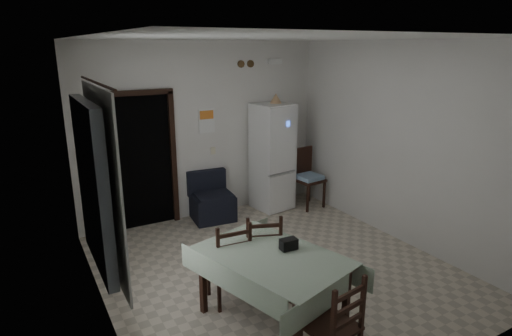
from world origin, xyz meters
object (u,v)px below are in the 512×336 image
object	(u,v)px
fridge	(272,157)
dining_chair_far_right	(262,251)
navy_seat	(212,197)
dining_table	(272,289)
corner_chair	(309,178)
dining_chair_near_head	(330,325)
dining_chair_far_left	(228,260)

from	to	relation	value
fridge	dining_chair_far_right	size ratio (longest dim) A/B	1.86
navy_seat	dining_table	bearing A→B (deg)	-95.91
corner_chair	dining_table	distance (m)	3.47
corner_chair	dining_chair_near_head	xyz separation A→B (m)	(-2.29, -3.42, -0.04)
corner_chair	dining_chair_near_head	size ratio (longest dim) A/B	1.07
dining_table	corner_chair	bearing A→B (deg)	31.50
dining_chair_far_left	dining_chair_far_right	bearing A→B (deg)	-175.46
navy_seat	dining_table	size ratio (longest dim) A/B	0.53
navy_seat	corner_chair	bearing A→B (deg)	-4.13
fridge	navy_seat	world-z (taller)	fridge
navy_seat	dining_chair_near_head	distance (m)	3.77
fridge	corner_chair	world-z (taller)	fridge
fridge	dining_chair_near_head	world-z (taller)	fridge
corner_chair	dining_chair_near_head	distance (m)	4.12
fridge	dining_chair_far_left	size ratio (longest dim) A/B	1.88
navy_seat	dining_table	distance (m)	2.92
fridge	dining_table	xyz separation A→B (m)	(-1.77, -2.86, -0.54)
dining_chair_far_left	dining_chair_near_head	xyz separation A→B (m)	(0.26, -1.47, -0.00)
fridge	dining_chair_far_left	xyz separation A→B (m)	(-1.97, -2.26, -0.44)
corner_chair	dining_chair_far_left	xyz separation A→B (m)	(-2.55, -1.95, -0.03)
dining_chair_far_left	fridge	bearing A→B (deg)	-126.28
navy_seat	fridge	bearing A→B (deg)	6.02
navy_seat	dining_chair_far_left	world-z (taller)	dining_chair_far_left
navy_seat	dining_chair_far_right	bearing A→B (deg)	-93.49
fridge	dining_table	distance (m)	3.40
navy_seat	dining_chair_near_head	size ratio (longest dim) A/B	0.81
navy_seat	dining_chair_far_right	xyz separation A→B (m)	(-0.38, -2.26, 0.10)
fridge	dining_table	world-z (taller)	fridge
fridge	navy_seat	distance (m)	1.28
dining_chair_near_head	corner_chair	bearing A→B (deg)	-132.52
dining_chair_far_left	dining_table	bearing A→B (deg)	113.92
dining_chair_far_right	dining_chair_near_head	size ratio (longest dim) A/B	1.01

